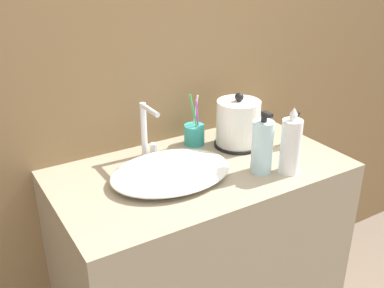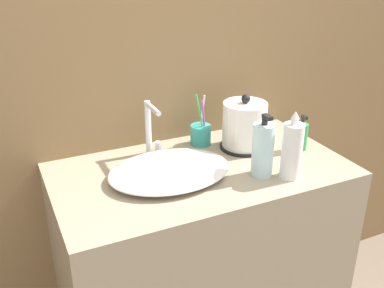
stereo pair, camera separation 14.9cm
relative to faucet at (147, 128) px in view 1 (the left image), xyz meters
name	(u,v)px [view 1 (the left image)]	position (x,y,z in m)	size (l,w,h in m)	color
wall_back	(157,26)	(0.12, 0.12, 0.33)	(6.00, 0.04, 2.60)	olive
vanity_counter	(200,267)	(0.12, -0.18, -0.54)	(1.02, 0.56, 0.86)	gray
sink_basin	(171,171)	(-0.01, -0.18, -0.09)	(0.41, 0.31, 0.05)	white
faucet	(147,128)	(0.00, 0.00, 0.00)	(0.06, 0.13, 0.20)	silver
electric_kettle	(238,125)	(0.34, -0.09, -0.03)	(0.18, 0.18, 0.21)	black
toothbrush_cup	(194,134)	(0.20, 0.01, -0.07)	(0.08, 0.08, 0.21)	teal
lotion_bottle	(262,146)	(0.28, -0.30, -0.02)	(0.07, 0.07, 0.22)	silver
shampoo_bottle	(293,132)	(0.52, -0.19, -0.06)	(0.05, 0.05, 0.14)	#2D9956
mouthwash_bottle	(291,146)	(0.36, -0.36, -0.01)	(0.07, 0.07, 0.23)	white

